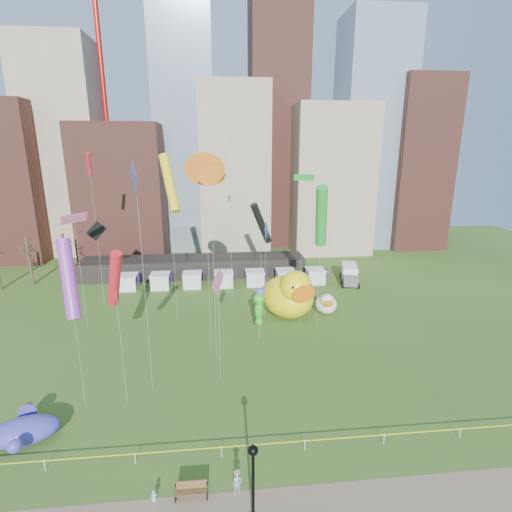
{
  "coord_description": "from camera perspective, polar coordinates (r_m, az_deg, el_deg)",
  "views": [
    {
      "loc": [
        0.09,
        -22.78,
        21.08
      ],
      "look_at": [
        3.5,
        10.1,
        12.0
      ],
      "focal_mm": 27.0,
      "sensor_mm": 36.0,
      "label": 1
    }
  ],
  "objects": [
    {
      "name": "kite_2",
      "position": [
        55.33,
        -22.55,
        3.31
      ],
      "size": [
        2.56,
        0.96,
        12.14
      ],
      "color": "silver",
      "rests_on": "ground"
    },
    {
      "name": "small_duck",
      "position": [
        52.43,
        10.36,
        -6.95
      ],
      "size": [
        3.36,
        4.18,
        3.05
      ],
      "rotation": [
        0.0,
        0.0,
        -0.15
      ],
      "color": "white",
      "rests_on": "ground"
    },
    {
      "name": "big_duck",
      "position": [
        50.05,
        4.97,
        -5.7
      ],
      "size": [
        8.12,
        9.61,
        6.85
      ],
      "rotation": [
        0.0,
        0.0,
        0.24
      ],
      "color": "#FFEA0D",
      "rests_on": "ground"
    },
    {
      "name": "crane_left",
      "position": [
        92.99,
        -22.01,
        30.49
      ],
      "size": [
        23.0,
        1.0,
        76.0
      ],
      "color": "red",
      "rests_on": "ground"
    },
    {
      "name": "kite_8",
      "position": [
        32.31,
        -20.22,
        -3.2
      ],
      "size": [
        2.27,
        2.96,
        13.84
      ],
      "color": "silver",
      "rests_on": "ground"
    },
    {
      "name": "kite_11",
      "position": [
        43.87,
        7.09,
        11.19
      ],
      "size": [
        2.25,
        0.67,
        18.54
      ],
      "color": "silver",
      "rests_on": "ground"
    },
    {
      "name": "kite_14",
      "position": [
        37.76,
        -7.56,
        12.64
      ],
      "size": [
        2.81,
        1.84,
        20.9
      ],
      "color": "silver",
      "rests_on": "ground"
    },
    {
      "name": "kite_12",
      "position": [
        46.65,
        -12.7,
        10.5
      ],
      "size": [
        2.82,
        4.06,
        20.81
      ],
      "color": "silver",
      "rests_on": "ground"
    },
    {
      "name": "kite_0",
      "position": [
        58.54,
        -23.5,
        12.28
      ],
      "size": [
        1.03,
        2.0,
        20.87
      ],
      "color": "silver",
      "rests_on": "ground"
    },
    {
      "name": "kite_4",
      "position": [
        51.9,
        -3.95,
        16.77
      ],
      "size": [
        0.47,
        1.94,
        23.15
      ],
      "color": "silver",
      "rests_on": "ground"
    },
    {
      "name": "lamppost",
      "position": [
        24.87,
        -0.44,
        -29.86
      ],
      "size": [
        0.58,
        0.58,
        5.61
      ],
      "color": "black",
      "rests_on": "footpath"
    },
    {
      "name": "kite_10",
      "position": [
        57.76,
        0.76,
        4.87
      ],
      "size": [
        3.83,
        2.71,
        13.76
      ],
      "color": "silver",
      "rests_on": "ground"
    },
    {
      "name": "toddler",
      "position": [
        28.78,
        -14.87,
        -31.12
      ],
      "size": [
        0.31,
        0.25,
        0.81
      ],
      "primitive_type": "imported",
      "rotation": [
        0.0,
        0.0,
        0.18
      ],
      "color": "white",
      "rests_on": "footpath"
    },
    {
      "name": "pavilion",
      "position": [
        67.77,
        -9.13,
        -1.55
      ],
      "size": [
        38.0,
        6.0,
        3.2
      ],
      "primitive_type": "cube",
      "color": "black",
      "rests_on": "ground"
    },
    {
      "name": "park_bench",
      "position": [
        28.49,
        -9.54,
        -30.94
      ],
      "size": [
        2.03,
        0.68,
        1.03
      ],
      "rotation": [
        0.0,
        0.0,
        -0.01
      ],
      "color": "brown",
      "rests_on": "footpath"
    },
    {
      "name": "seahorse_green",
      "position": [
        44.11,
        0.48,
        -7.52
      ],
      "size": [
        1.47,
        1.77,
        5.58
      ],
      "rotation": [
        0.0,
        0.0,
        -0.11
      ],
      "color": "silver",
      "rests_on": "ground"
    },
    {
      "name": "ground",
      "position": [
        31.03,
        -5.08,
        -27.49
      ],
      "size": [
        160.0,
        160.0,
        0.0
      ],
      "primitive_type": "plane",
      "color": "#385A1C",
      "rests_on": "ground"
    },
    {
      "name": "seahorse_purple",
      "position": [
        48.73,
        0.64,
        -6.26
      ],
      "size": [
        1.16,
        1.49,
        4.56
      ],
      "rotation": [
        0.0,
        0.0,
        0.01
      ],
      "color": "silver",
      "rests_on": "ground"
    },
    {
      "name": "kite_6",
      "position": [
        36.98,
        -6.67,
        11.63
      ],
      "size": [
        1.85,
        0.74,
        19.72
      ],
      "color": "silver",
      "rests_on": "ground"
    },
    {
      "name": "kite_5",
      "position": [
        31.94,
        -17.42,
        11.04
      ],
      "size": [
        0.61,
        2.56,
        20.35
      ],
      "color": "silver",
      "rests_on": "ground"
    },
    {
      "name": "crane_right",
      "position": [
        95.64,
        15.27,
        30.54
      ],
      "size": [
        23.0,
        1.0,
        76.0
      ],
      "color": "red",
      "rests_on": "ground"
    },
    {
      "name": "woman",
      "position": [
        28.19,
        -2.78,
        -30.62
      ],
      "size": [
        0.59,
        0.4,
        1.59
      ],
      "primitive_type": "imported",
      "rotation": [
        0.0,
        0.0,
        -0.04
      ],
      "color": "white",
      "rests_on": "footpath"
    },
    {
      "name": "vendor_tents",
      "position": [
        62.08,
        -4.76,
        -3.46
      ],
      "size": [
        33.24,
        2.8,
        2.4
      ],
      "color": "white",
      "rests_on": "ground"
    },
    {
      "name": "kite_3",
      "position": [
        44.33,
        9.64,
        5.75
      ],
      "size": [
        2.54,
        4.56,
        17.57
      ],
      "color": "silver",
      "rests_on": "ground"
    },
    {
      "name": "caution_tape",
      "position": [
        30.57,
        -5.11,
        -26.56
      ],
      "size": [
        50.0,
        0.06,
        0.9
      ],
      "color": "white",
      "rests_on": "ground"
    },
    {
      "name": "kite_7",
      "position": [
        33.75,
        -26.0,
        -3.08
      ],
      "size": [
        2.4,
        3.82,
        14.45
      ],
      "color": "silver",
      "rests_on": "ground"
    },
    {
      "name": "skyline",
      "position": [
        83.87,
        -4.62,
        15.56
      ],
      "size": [
        101.0,
        23.0,
        68.0
      ],
      "color": "brown",
      "rests_on": "ground"
    },
    {
      "name": "kite_1",
      "position": [
        48.56,
        -25.37,
        4.98
      ],
      "size": [
        2.32,
        3.04,
        14.14
      ],
      "color": "silver",
      "rests_on": "ground"
    },
    {
      "name": "kite_13",
      "position": [
        47.67,
        1.4,
        3.84
      ],
      "size": [
        0.27,
        1.96,
        12.56
      ],
      "color": "silver",
      "rests_on": "ground"
    },
    {
      "name": "kite_9",
      "position": [
        34.44,
        -5.65,
        -4.0
      ],
      "size": [
        1.12,
        2.24,
        11.08
      ],
      "color": "silver",
      "rests_on": "ground"
    },
    {
      "name": "whale_inflatable",
      "position": [
        35.91,
        -31.18,
        -21.11
      ],
      "size": [
        5.53,
        6.41,
        2.21
      ],
      "rotation": [
        0.0,
        0.0,
        0.26
      ],
      "color": "#5F3BA3",
      "rests_on": "ground"
    },
    {
      "name": "box_truck",
      "position": [
        65.59,
        13.68,
        -2.55
      ],
      "size": [
        3.88,
        6.81,
        2.73
      ],
      "rotation": [
        0.0,
        0.0,
        -0.25
      ],
      "color": "white",
      "rests_on": "ground"
    },
    {
      "name": "bare_trees",
      "position": [
        72.22,
        -30.48,
        -0.48
      ],
      "size": [
        8.44,
        6.44,
        8.5
      ],
      "color": "#382B21",
      "rests_on": "ground"
    }
  ]
}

